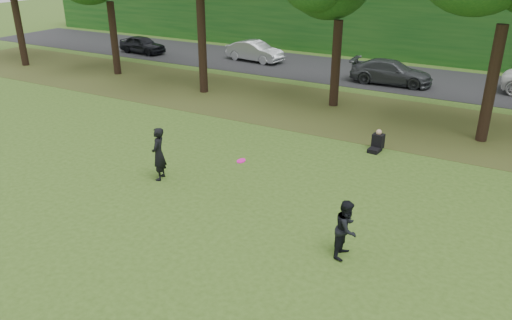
{
  "coord_description": "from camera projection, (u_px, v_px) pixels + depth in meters",
  "views": [
    {
      "loc": [
        5.27,
        -8.7,
        7.33
      ],
      "look_at": [
        -1.54,
        3.45,
        1.3
      ],
      "focal_mm": 35.0,
      "sensor_mm": 36.0,
      "label": 1
    }
  ],
  "objects": [
    {
      "name": "street",
      "position": [
        426.0,
        81.0,
        29.05
      ],
      "size": [
        70.0,
        7.0,
        0.02
      ],
      "primitive_type": "cube",
      "color": "black",
      "rests_on": "ground"
    },
    {
      "name": "player_left",
      "position": [
        159.0,
        154.0,
        16.62
      ],
      "size": [
        0.64,
        0.78,
        1.83
      ],
      "primitive_type": "imported",
      "rotation": [
        0.0,
        0.0,
        -1.22
      ],
      "color": "black",
      "rests_on": "ground"
    },
    {
      "name": "seated_person",
      "position": [
        377.0,
        143.0,
        19.21
      ],
      "size": [
        0.48,
        0.76,
        0.83
      ],
      "rotation": [
        0.0,
        0.0,
        -0.09
      ],
      "color": "black",
      "rests_on": "ground"
    },
    {
      "name": "frisbee",
      "position": [
        241.0,
        161.0,
        14.69
      ],
      "size": [
        0.3,
        0.29,
        0.11
      ],
      "color": "#F514A6",
      "rests_on": "ground"
    },
    {
      "name": "far_hedge",
      "position": [
        451.0,
        24.0,
        32.87
      ],
      "size": [
        70.0,
        3.0,
        5.0
      ],
      "primitive_type": "cube",
      "color": "#154A17",
      "rests_on": "ground"
    },
    {
      "name": "ground",
      "position": [
        242.0,
        269.0,
        12.25
      ],
      "size": [
        120.0,
        120.0,
        0.0
      ],
      "primitive_type": "plane",
      "color": "#335019",
      "rests_on": "ground"
    },
    {
      "name": "parked_cars",
      "position": [
        435.0,
        73.0,
        27.94
      ],
      "size": [
        39.77,
        3.95,
        1.45
      ],
      "color": "black",
      "rests_on": "street"
    },
    {
      "name": "player_right",
      "position": [
        347.0,
        229.0,
        12.5
      ],
      "size": [
        0.59,
        0.76,
        1.56
      ],
      "primitive_type": "imported",
      "rotation": [
        0.0,
        0.0,
        1.57
      ],
      "color": "black",
      "rests_on": "ground"
    },
    {
      "name": "leaf_litter",
      "position": [
        388.0,
        120.0,
        22.65
      ],
      "size": [
        60.0,
        7.0,
        0.01
      ],
      "primitive_type": "cube",
      "color": "#4C3B1B",
      "rests_on": "ground"
    }
  ]
}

